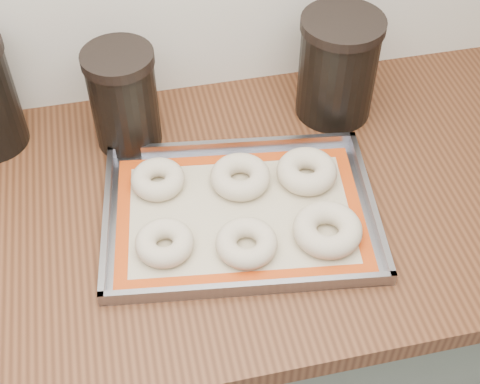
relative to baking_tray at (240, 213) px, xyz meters
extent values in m
cube|color=#616A5D|center=(-0.13, 0.04, -0.48)|extent=(3.00, 0.65, 0.86)
cube|color=brown|center=(-0.13, 0.04, -0.03)|extent=(3.06, 0.68, 0.04)
cube|color=gray|center=(0.00, 0.00, 0.00)|extent=(0.50, 0.39, 0.00)
cube|color=gray|center=(0.02, 0.16, 0.01)|extent=(0.46, 0.07, 0.02)
cube|color=gray|center=(-0.02, -0.16, 0.01)|extent=(0.46, 0.07, 0.02)
cube|color=gray|center=(-0.22, 0.03, 0.01)|extent=(0.05, 0.33, 0.02)
cube|color=gray|center=(0.22, -0.03, 0.01)|extent=(0.05, 0.33, 0.02)
cube|color=#C6B793|center=(0.00, 0.00, 0.00)|extent=(0.45, 0.34, 0.00)
cube|color=#C13D0C|center=(0.02, 0.13, 0.00)|extent=(0.42, 0.08, 0.00)
cube|color=#C13D0C|center=(-0.02, -0.13, 0.00)|extent=(0.42, 0.08, 0.00)
cube|color=#C13D0C|center=(-0.20, 0.03, 0.00)|extent=(0.05, 0.25, 0.00)
cube|color=#C13D0C|center=(0.20, -0.03, 0.00)|extent=(0.05, 0.25, 0.00)
torus|color=beige|center=(-0.14, -0.05, 0.02)|extent=(0.12, 0.12, 0.03)
torus|color=beige|center=(-0.01, -0.08, 0.01)|extent=(0.12, 0.12, 0.03)
torus|color=beige|center=(0.13, -0.08, 0.02)|extent=(0.13, 0.13, 0.04)
torus|color=beige|center=(-0.13, 0.09, 0.02)|extent=(0.10, 0.10, 0.03)
torus|color=beige|center=(0.02, 0.07, 0.02)|extent=(0.13, 0.13, 0.04)
torus|color=beige|center=(0.13, 0.06, 0.02)|extent=(0.14, 0.14, 0.04)
cylinder|color=black|center=(-0.16, 0.23, 0.08)|extent=(0.12, 0.12, 0.18)
cylinder|color=black|center=(-0.16, 0.23, 0.18)|extent=(0.13, 0.13, 0.02)
cylinder|color=black|center=(0.24, 0.23, 0.09)|extent=(0.15, 0.15, 0.19)
cylinder|color=black|center=(0.24, 0.23, 0.19)|extent=(0.15, 0.15, 0.02)
camera|label=1|loc=(-0.16, -0.73, 0.86)|focal=50.00mm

